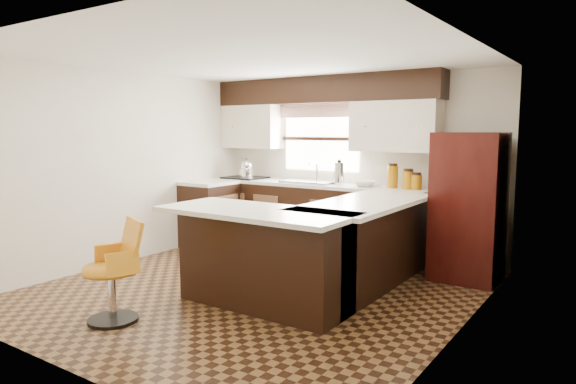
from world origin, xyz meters
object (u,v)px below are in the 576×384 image
Objects in this scene: refrigerator at (469,207)px; bar_chair at (111,272)px; peninsula_return at (264,260)px; peninsula_long at (360,248)px.

refrigerator is 3.81m from bar_chair.
peninsula_return is 1.38m from bar_chair.
peninsula_long is 2.17× the size of bar_chair.
peninsula_return is at bearing 74.30° from bar_chair.
refrigerator is (0.83, 1.02, 0.38)m from peninsula_long.
peninsula_long and peninsula_return have the same top height.
refrigerator is 1.84× the size of bar_chair.
peninsula_long is 2.48m from bar_chair.
peninsula_return is (-0.53, -0.97, 0.00)m from peninsula_long.
peninsula_long is at bearing -128.88° from refrigerator.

